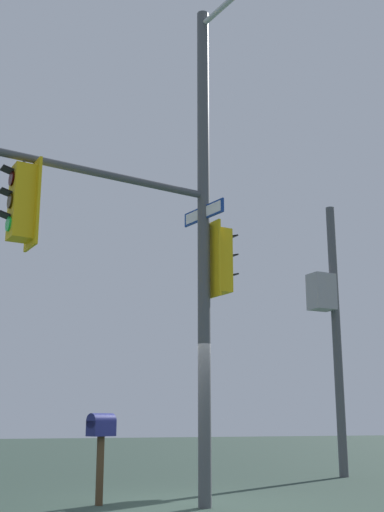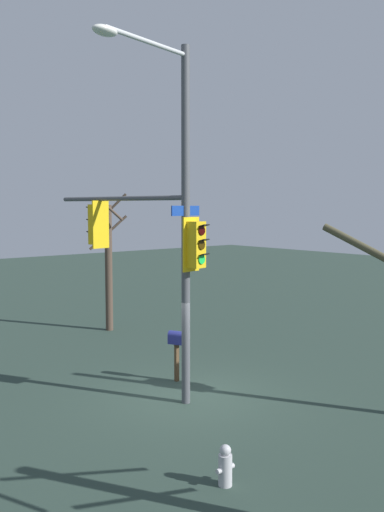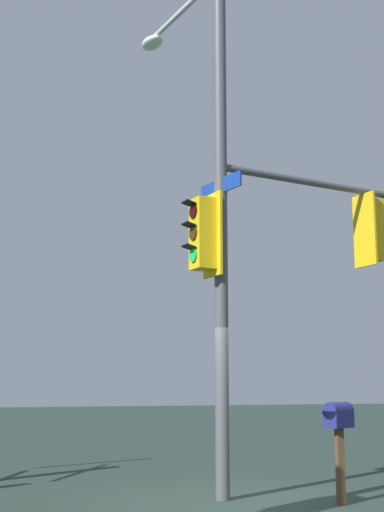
{
  "view_description": "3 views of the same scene",
  "coord_description": "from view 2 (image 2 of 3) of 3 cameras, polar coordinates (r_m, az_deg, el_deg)",
  "views": [
    {
      "loc": [
        10.25,
        -3.64,
        1.3
      ],
      "look_at": [
        0.91,
        -0.17,
        3.79
      ],
      "focal_mm": 46.19,
      "sensor_mm": 36.0,
      "label": 1
    },
    {
      "loc": [
        8.53,
        10.34,
        4.8
      ],
      "look_at": [
        0.54,
        0.76,
        3.68
      ],
      "focal_mm": 38.08,
      "sensor_mm": 36.0,
      "label": 2
    },
    {
      "loc": [
        -9.79,
        3.79,
        1.7
      ],
      "look_at": [
        0.35,
        0.72,
        3.59
      ],
      "focal_mm": 49.53,
      "sensor_mm": 36.0,
      "label": 3
    }
  ],
  "objects": [
    {
      "name": "mailbox",
      "position": [
        15.13,
        -1.62,
        -8.99
      ],
      "size": [
        0.41,
        0.5,
        1.41
      ],
      "rotation": [
        0.0,
        0.0,
        0.47
      ],
      "color": "#4C3823",
      "rests_on": "ground"
    },
    {
      "name": "ground_plane",
      "position": [
        14.24,
        -0.3,
        -14.57
      ],
      "size": [
        80.0,
        80.0,
        0.0
      ],
      "primitive_type": "plane",
      "color": "#293B33"
    },
    {
      "name": "fire_hydrant",
      "position": [
        10.05,
        3.51,
        -21.18
      ],
      "size": [
        0.38,
        0.24,
        0.73
      ],
      "color": "#B2B2B7",
      "rests_on": "ground"
    },
    {
      "name": "main_signal_pole_assembly",
      "position": [
        13.32,
        -3.51,
        4.36
      ],
      "size": [
        3.35,
        5.15,
        8.57
      ],
      "rotation": [
        0.0,
        0.0,
        4.92
      ],
      "color": "#4C4F54",
      "rests_on": "ground"
    },
    {
      "name": "bare_tree_behind_pole",
      "position": [
        21.34,
        -8.73,
        -0.7
      ],
      "size": [
        1.68,
        1.7,
        5.36
      ],
      "color": "#49392E",
      "rests_on": "ground"
    }
  ]
}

